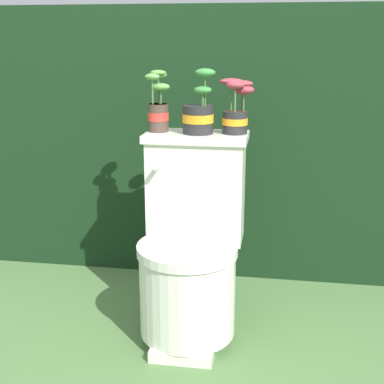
# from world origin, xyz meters

# --- Properties ---
(ground_plane) EXTENTS (12.00, 12.00, 0.00)m
(ground_plane) POSITION_xyz_m (0.00, 0.00, 0.00)
(ground_plane) COLOR #4C703D
(hedge_backdrop) EXTENTS (2.91, 0.97, 1.31)m
(hedge_backdrop) POSITION_xyz_m (0.00, 1.13, 0.65)
(hedge_backdrop) COLOR black
(hedge_backdrop) RESTS_ON ground
(toilet) EXTENTS (0.41, 0.53, 0.79)m
(toilet) POSITION_xyz_m (0.10, 0.11, 0.35)
(toilet) COLOR silver
(toilet) RESTS_ON ground
(potted_plant_left) EXTENTS (0.10, 0.09, 0.24)m
(potted_plant_left) POSITION_xyz_m (-0.06, 0.26, 0.89)
(potted_plant_left) COLOR #47382D
(potted_plant_left) RESTS_ON toilet
(potted_plant_midleft) EXTENTS (0.13, 0.12, 0.25)m
(potted_plant_midleft) POSITION_xyz_m (0.11, 0.24, 0.87)
(potted_plant_midleft) COLOR #262628
(potted_plant_midleft) RESTS_ON toilet
(potted_plant_middle) EXTENTS (0.14, 0.10, 0.21)m
(potted_plant_middle) POSITION_xyz_m (0.25, 0.27, 0.89)
(potted_plant_middle) COLOR #262628
(potted_plant_middle) RESTS_ON toilet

